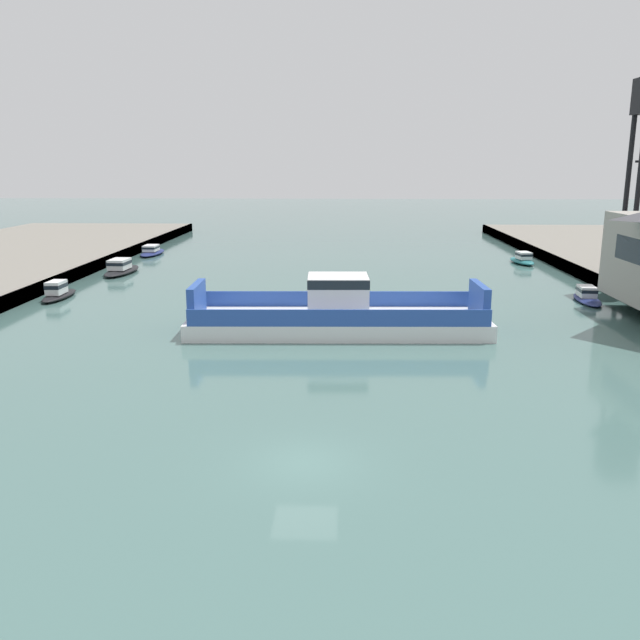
{
  "coord_description": "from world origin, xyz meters",
  "views": [
    {
      "loc": [
        1.43,
        -23.23,
        11.12
      ],
      "look_at": [
        0.0,
        15.36,
        2.0
      ],
      "focal_mm": 37.06,
      "sensor_mm": 36.0,
      "label": 1
    }
  ],
  "objects_px": {
    "moored_boat_far_right": "(522,259)",
    "moored_boat_near_left": "(121,268)",
    "moored_boat_upstream_a": "(58,292)",
    "moored_boat_near_right": "(152,251)",
    "moored_boat_mid_left": "(587,296)",
    "chain_ferry": "(338,315)"
  },
  "relations": [
    {
      "from": "chain_ferry",
      "to": "moored_boat_upstream_a",
      "type": "xyz_separation_m",
      "value": [
        -23.83,
        10.34,
        -0.56
      ]
    },
    {
      "from": "moored_boat_far_right",
      "to": "moored_boat_upstream_a",
      "type": "xyz_separation_m",
      "value": [
        -44.68,
        -21.96,
        0.06
      ]
    },
    {
      "from": "moored_boat_mid_left",
      "to": "chain_ferry",
      "type": "bearing_deg",
      "value": -152.12
    },
    {
      "from": "moored_boat_near_left",
      "to": "moored_boat_far_right",
      "type": "distance_m",
      "value": 44.57
    },
    {
      "from": "moored_boat_near_left",
      "to": "moored_boat_near_right",
      "type": "bearing_deg",
      "value": 93.71
    },
    {
      "from": "moored_boat_mid_left",
      "to": "moored_boat_upstream_a",
      "type": "bearing_deg",
      "value": -179.27
    },
    {
      "from": "moored_boat_near_left",
      "to": "moored_boat_upstream_a",
      "type": "xyz_separation_m",
      "value": [
        -0.97,
        -13.24,
        -0.01
      ]
    },
    {
      "from": "chain_ferry",
      "to": "moored_boat_near_right",
      "type": "height_order",
      "value": "chain_ferry"
    },
    {
      "from": "chain_ferry",
      "to": "moored_boat_near_right",
      "type": "relative_size",
      "value": 2.9
    },
    {
      "from": "moored_boat_near_left",
      "to": "moored_boat_near_right",
      "type": "relative_size",
      "value": 1.09
    },
    {
      "from": "moored_boat_near_right",
      "to": "moored_boat_mid_left",
      "type": "height_order",
      "value": "moored_boat_near_right"
    },
    {
      "from": "chain_ferry",
      "to": "moored_boat_upstream_a",
      "type": "bearing_deg",
      "value": 156.54
    },
    {
      "from": "moored_boat_near_right",
      "to": "moored_boat_far_right",
      "type": "relative_size",
      "value": 1.25
    },
    {
      "from": "chain_ferry",
      "to": "moored_boat_far_right",
      "type": "xyz_separation_m",
      "value": [
        20.85,
        32.31,
        -0.63
      ]
    },
    {
      "from": "moored_boat_near_right",
      "to": "moored_boat_far_right",
      "type": "distance_m",
      "value": 45.05
    },
    {
      "from": "moored_boat_far_right",
      "to": "moored_boat_near_left",
      "type": "bearing_deg",
      "value": -168.71
    },
    {
      "from": "moored_boat_upstream_a",
      "to": "moored_boat_near_left",
      "type": "bearing_deg",
      "value": 85.82
    },
    {
      "from": "chain_ferry",
      "to": "moored_boat_far_right",
      "type": "distance_m",
      "value": 38.45
    },
    {
      "from": "moored_boat_near_left",
      "to": "moored_boat_mid_left",
      "type": "distance_m",
      "value": 45.3
    },
    {
      "from": "moored_boat_mid_left",
      "to": "moored_boat_upstream_a",
      "type": "xyz_separation_m",
      "value": [
        -44.46,
        -0.57,
        0.12
      ]
    },
    {
      "from": "moored_boat_upstream_a",
      "to": "chain_ferry",
      "type": "bearing_deg",
      "value": -23.46
    },
    {
      "from": "chain_ferry",
      "to": "moored_boat_near_left",
      "type": "xyz_separation_m",
      "value": [
        -22.86,
        23.58,
        -0.56
      ]
    }
  ]
}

